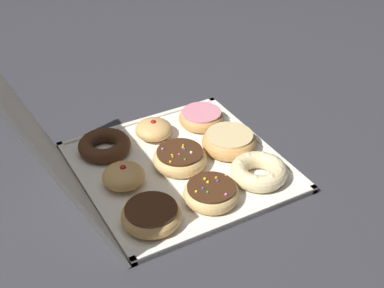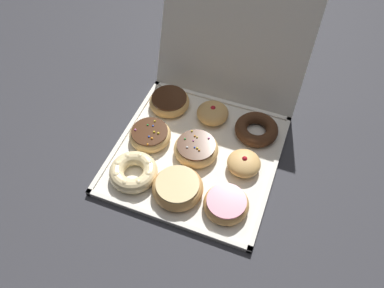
% 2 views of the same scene
% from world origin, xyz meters
% --- Properties ---
extents(ground_plane, '(3.00, 3.00, 0.00)m').
position_xyz_m(ground_plane, '(0.00, 0.00, 0.00)').
color(ground_plane, '#333338').
extents(donut_box, '(0.42, 0.42, 0.01)m').
position_xyz_m(donut_box, '(0.00, 0.00, 0.01)').
color(donut_box, silver).
rests_on(donut_box, ground).
extents(box_lid_open, '(0.42, 0.17, 0.39)m').
position_xyz_m(box_lid_open, '(0.00, 0.29, 0.20)').
color(box_lid_open, silver).
rests_on(box_lid_open, ground).
extents(cruller_donut_0, '(0.12, 0.12, 0.04)m').
position_xyz_m(cruller_donut_0, '(-0.12, -0.12, 0.03)').
color(cruller_donut_0, beige).
rests_on(cruller_donut_0, donut_box).
extents(glazed_ring_donut_1, '(0.12, 0.12, 0.04)m').
position_xyz_m(glazed_ring_donut_1, '(0.00, -0.12, 0.03)').
color(glazed_ring_donut_1, tan).
rests_on(glazed_ring_donut_1, donut_box).
extents(pink_frosted_donut_2, '(0.11, 0.11, 0.03)m').
position_xyz_m(pink_frosted_donut_2, '(0.12, -0.12, 0.03)').
color(pink_frosted_donut_2, tan).
rests_on(pink_frosted_donut_2, donut_box).
extents(sprinkle_donut_3, '(0.11, 0.11, 0.04)m').
position_xyz_m(sprinkle_donut_3, '(-0.13, 0.00, 0.03)').
color(sprinkle_donut_3, '#E5B770').
rests_on(sprinkle_donut_3, donut_box).
extents(sprinkle_donut_4, '(0.12, 0.12, 0.04)m').
position_xyz_m(sprinkle_donut_4, '(0.00, 0.00, 0.03)').
color(sprinkle_donut_4, '#E5B770').
rests_on(sprinkle_donut_4, donut_box).
extents(jelly_filled_donut_5, '(0.08, 0.08, 0.05)m').
position_xyz_m(jelly_filled_donut_5, '(0.13, -0.00, 0.03)').
color(jelly_filled_donut_5, tan).
rests_on(jelly_filled_donut_5, donut_box).
extents(chocolate_frosted_donut_6, '(0.11, 0.11, 0.04)m').
position_xyz_m(chocolate_frosted_donut_6, '(-0.13, 0.13, 0.03)').
color(chocolate_frosted_donut_6, tan).
rests_on(chocolate_frosted_donut_6, donut_box).
extents(jelly_filled_donut_7, '(0.09, 0.09, 0.05)m').
position_xyz_m(jelly_filled_donut_7, '(-0.00, 0.13, 0.03)').
color(jelly_filled_donut_7, tan).
rests_on(jelly_filled_donut_7, donut_box).
extents(chocolate_cake_ring_donut_8, '(0.12, 0.12, 0.03)m').
position_xyz_m(chocolate_cake_ring_donut_8, '(0.13, 0.12, 0.03)').
color(chocolate_cake_ring_donut_8, '#472816').
rests_on(chocolate_cake_ring_donut_8, donut_box).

